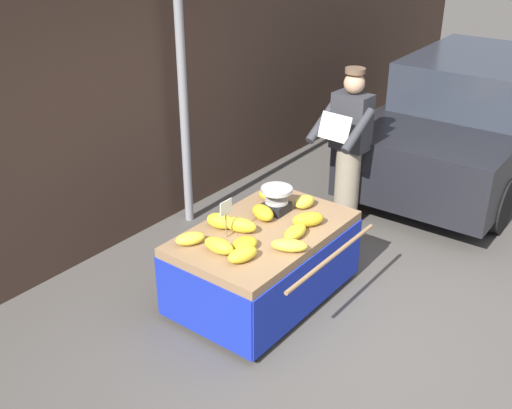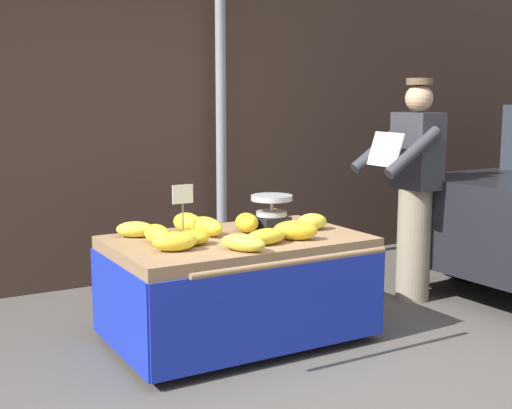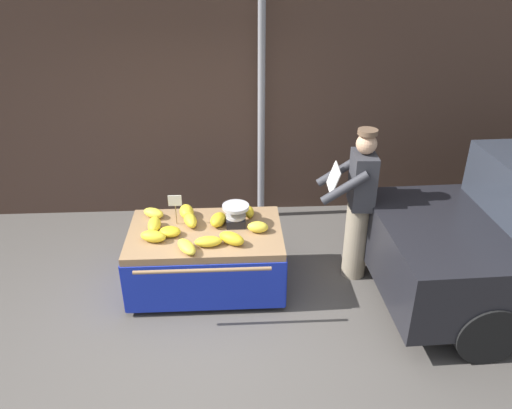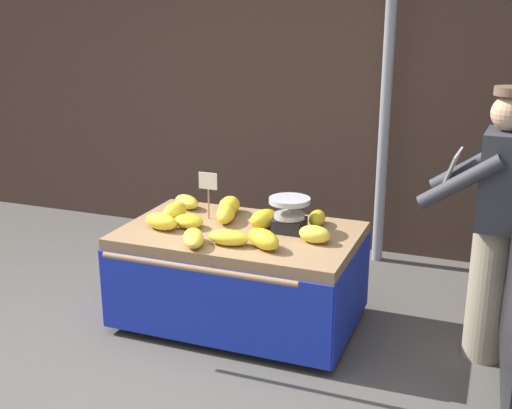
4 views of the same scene
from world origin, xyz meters
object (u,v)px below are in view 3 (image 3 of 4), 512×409
(street_pole, at_px, (261,95))
(banana_bunch_3, at_px, (249,212))
(banana_bunch_7, at_px, (258,227))
(weighing_scale, at_px, (236,215))
(banana_bunch_4, at_px, (154,213))
(vendor_person, at_px, (358,205))
(banana_bunch_0, at_px, (187,212))
(price_sign, at_px, (175,203))
(banana_bunch_5, at_px, (154,225))
(banana_bunch_9, at_px, (170,232))
(banana_bunch_10, at_px, (208,241))
(banana_cart, at_px, (206,246))
(banana_bunch_2, at_px, (218,220))
(banana_bunch_6, at_px, (232,238))
(banana_bunch_11, at_px, (153,236))
(banana_bunch_1, at_px, (187,247))
(banana_bunch_8, at_px, (190,220))

(street_pole, bearing_deg, banana_bunch_3, -99.68)
(banana_bunch_7, bearing_deg, weighing_scale, 145.69)
(banana_bunch_4, distance_m, vendor_person, 2.19)
(banana_bunch_0, bearing_deg, weighing_scale, -20.96)
(price_sign, xyz_separation_m, banana_bunch_7, (0.85, -0.20, -0.19))
(banana_bunch_5, xyz_separation_m, banana_bunch_9, (0.17, -0.12, -0.02))
(banana_bunch_3, distance_m, banana_bunch_10, 0.71)
(street_pole, xyz_separation_m, banana_cart, (-0.68, -1.54, -1.17))
(banana_bunch_2, height_order, vendor_person, vendor_person)
(street_pole, bearing_deg, banana_bunch_0, -125.71)
(banana_bunch_0, height_order, banana_bunch_7, banana_bunch_0)
(banana_bunch_6, relative_size, banana_bunch_9, 1.29)
(banana_bunch_10, bearing_deg, banana_bunch_4, 134.98)
(banana_bunch_11, bearing_deg, street_pole, 55.37)
(banana_bunch_7, xyz_separation_m, banana_bunch_9, (-0.89, -0.03, -0.01))
(banana_bunch_11, bearing_deg, banana_bunch_0, 58.25)
(banana_bunch_0, xyz_separation_m, banana_bunch_11, (-0.30, -0.48, -0.01))
(banana_bunch_4, xyz_separation_m, banana_bunch_9, (0.21, -0.39, -0.01))
(price_sign, xyz_separation_m, banana_bunch_1, (0.14, -0.53, -0.20))
(banana_bunch_0, bearing_deg, price_sign, -122.90)
(banana_bunch_0, distance_m, banana_bunch_10, 0.65)
(banana_bunch_0, xyz_separation_m, banana_bunch_3, (0.67, -0.02, -0.01))
(weighing_scale, xyz_separation_m, banana_bunch_4, (-0.89, 0.22, -0.07))
(banana_bunch_2, distance_m, banana_bunch_6, 0.40)
(banana_bunch_0, height_order, banana_bunch_11, banana_bunch_0)
(banana_bunch_7, relative_size, vendor_person, 0.13)
(street_pole, bearing_deg, banana_bunch_8, -120.74)
(weighing_scale, distance_m, banana_bunch_11, 0.88)
(street_pole, relative_size, banana_bunch_1, 11.48)
(banana_bunch_1, height_order, banana_bunch_5, banana_bunch_5)
(price_sign, xyz_separation_m, banana_bunch_5, (-0.22, -0.11, -0.19))
(weighing_scale, height_order, price_sign, price_sign)
(banana_bunch_2, relative_size, banana_bunch_4, 1.00)
(street_pole, distance_m, banana_bunch_1, 2.28)
(banana_bunch_1, height_order, vendor_person, vendor_person)
(banana_cart, distance_m, vendor_person, 1.66)
(vendor_person, bearing_deg, street_pole, 123.68)
(banana_cart, height_order, banana_bunch_6, banana_bunch_6)
(street_pole, distance_m, banana_bunch_9, 2.13)
(price_sign, xyz_separation_m, banana_bunch_11, (-0.20, -0.33, -0.19))
(price_sign, distance_m, banana_bunch_10, 0.60)
(banana_bunch_8, bearing_deg, banana_bunch_2, -3.47)
(banana_bunch_2, distance_m, vendor_person, 1.48)
(price_sign, xyz_separation_m, banana_bunch_8, (0.15, -0.02, -0.18))
(weighing_scale, distance_m, banana_bunch_3, 0.24)
(weighing_scale, height_order, banana_bunch_8, weighing_scale)
(banana_bunch_3, height_order, vendor_person, vendor_person)
(street_pole, bearing_deg, banana_bunch_6, -102.62)
(banana_bunch_5, height_order, banana_bunch_7, banana_bunch_5)
(banana_bunch_8, height_order, banana_bunch_11, banana_bunch_8)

